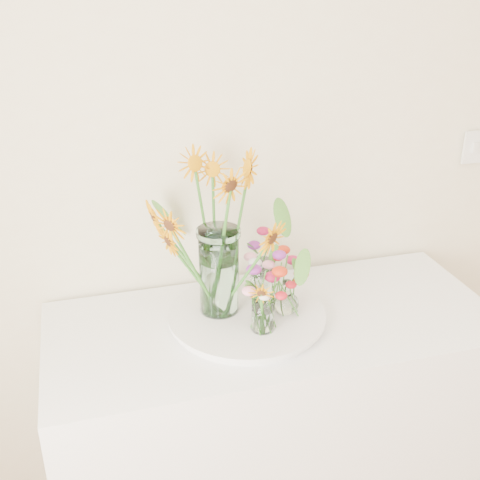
% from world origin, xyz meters
% --- Properties ---
extents(counter, '(1.40, 0.60, 0.90)m').
position_xyz_m(counter, '(-0.49, 1.93, 0.45)').
color(counter, white).
rests_on(counter, ground_plane).
extents(tray, '(0.46, 0.46, 0.02)m').
position_xyz_m(tray, '(-0.58, 1.95, 0.91)').
color(tray, white).
rests_on(tray, counter).
extents(mason_jar, '(0.12, 0.12, 0.28)m').
position_xyz_m(mason_jar, '(-0.66, 1.99, 1.06)').
color(mason_jar, silver).
rests_on(mason_jar, tray).
extents(sunflower_bouquet, '(0.66, 0.66, 0.51)m').
position_xyz_m(sunflower_bouquet, '(-0.66, 1.99, 1.18)').
color(sunflower_bouquet, orange).
rests_on(sunflower_bouquet, tray).
extents(small_vase_a, '(0.08, 0.08, 0.11)m').
position_xyz_m(small_vase_a, '(-0.56, 1.85, 0.98)').
color(small_vase_a, white).
rests_on(small_vase_a, tray).
extents(wildflower_posy_a, '(0.18, 0.18, 0.20)m').
position_xyz_m(wildflower_posy_a, '(-0.56, 1.85, 1.03)').
color(wildflower_posy_a, red).
rests_on(wildflower_posy_a, tray).
extents(small_vase_b, '(0.08, 0.08, 0.11)m').
position_xyz_m(small_vase_b, '(-0.46, 1.92, 0.98)').
color(small_vase_b, white).
rests_on(small_vase_b, tray).
extents(wildflower_posy_b, '(0.19, 0.19, 0.20)m').
position_xyz_m(wildflower_posy_b, '(-0.46, 1.92, 1.03)').
color(wildflower_posy_b, red).
rests_on(wildflower_posy_b, tray).
extents(small_vase_c, '(0.09, 0.09, 0.13)m').
position_xyz_m(small_vase_c, '(-0.51, 2.04, 0.99)').
color(small_vase_c, white).
rests_on(small_vase_c, tray).
extents(wildflower_posy_c, '(0.18, 0.18, 0.22)m').
position_xyz_m(wildflower_posy_c, '(-0.51, 2.04, 1.03)').
color(wildflower_posy_c, red).
rests_on(wildflower_posy_c, tray).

